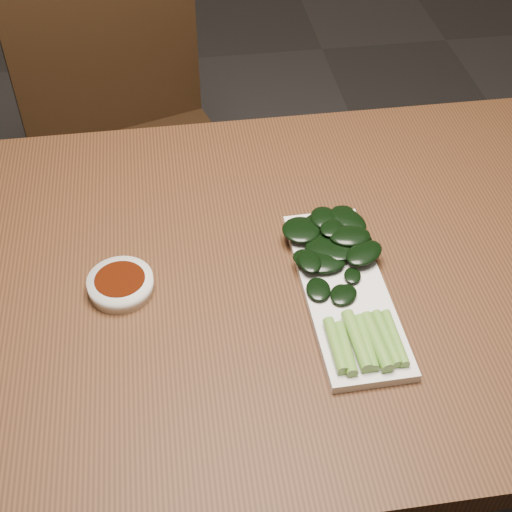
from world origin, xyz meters
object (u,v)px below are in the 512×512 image
Objects in this scene: table at (270,299)px; sauce_bowl at (121,284)px; gai_lan at (339,268)px; serving_plate at (345,291)px; chair_far at (132,142)px.

sauce_bowl is (-0.22, -0.01, 0.08)m from table.
table is 4.32× the size of gai_lan.
sauce_bowl is at bearing 170.44° from serving_plate.
chair_far reaches higher than sauce_bowl.
sauce_bowl is at bearing -107.25° from chair_far.
chair_far is at bearing 112.57° from gai_lan.
gai_lan is (-0.00, 0.03, 0.02)m from serving_plate.
chair_far is 0.80m from sauce_bowl.
gai_lan reaches higher than sauce_bowl.
chair_far reaches higher than table.
table is 0.79m from chair_far.
sauce_bowl is 0.32m from gai_lan.
sauce_bowl is 0.33m from serving_plate.
gai_lan is (0.32, -0.03, 0.01)m from sauce_bowl.
table is 0.14m from serving_plate.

